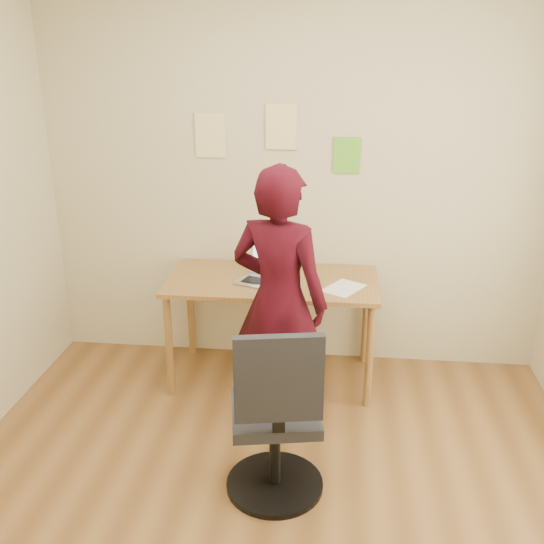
# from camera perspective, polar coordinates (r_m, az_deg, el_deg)

# --- Properties ---
(room) EXTENTS (3.58, 3.58, 2.78)m
(room) POSITION_cam_1_polar(r_m,az_deg,el_deg) (2.54, -0.85, 1.06)
(room) COLOR brown
(room) RESTS_ON ground
(desk) EXTENTS (1.40, 0.70, 0.74)m
(desk) POSITION_cam_1_polar(r_m,az_deg,el_deg) (4.08, 0.06, -1.82)
(desk) COLOR olive
(desk) RESTS_ON ground
(laptop) EXTENTS (0.40, 0.38, 0.23)m
(laptop) POSITION_cam_1_polar(r_m,az_deg,el_deg) (4.00, -0.59, -0.16)
(laptop) COLOR #B1B1B9
(laptop) RESTS_ON desk
(paper_sheet) EXTENTS (0.31, 0.34, 0.00)m
(paper_sheet) POSITION_cam_1_polar(r_m,az_deg,el_deg) (3.92, 6.76, -1.50)
(paper_sheet) COLOR white
(paper_sheet) RESTS_ON desk
(phone) EXTENTS (0.06, 0.11, 0.01)m
(phone) POSITION_cam_1_polar(r_m,az_deg,el_deg) (3.83, 4.04, -1.90)
(phone) COLOR black
(phone) RESTS_ON desk
(wall_note_left) EXTENTS (0.21, 0.00, 0.30)m
(wall_note_left) POSITION_cam_1_polar(r_m,az_deg,el_deg) (4.25, -5.82, 12.68)
(wall_note_left) COLOR #F7DB93
(wall_note_left) RESTS_ON room
(wall_note_mid) EXTENTS (0.21, 0.00, 0.30)m
(wall_note_mid) POSITION_cam_1_polar(r_m,az_deg,el_deg) (4.16, 0.88, 13.50)
(wall_note_mid) COLOR #F7DB93
(wall_note_mid) RESTS_ON room
(wall_note_right) EXTENTS (0.18, 0.00, 0.24)m
(wall_note_right) POSITION_cam_1_polar(r_m,az_deg,el_deg) (4.17, 7.07, 10.84)
(wall_note_right) COLOR #61B829
(wall_note_right) RESTS_ON room
(office_chair) EXTENTS (0.51, 0.52, 0.99)m
(office_chair) POSITION_cam_1_polar(r_m,az_deg,el_deg) (3.11, 0.37, -14.25)
(office_chair) COLOR black
(office_chair) RESTS_ON ground
(person) EXTENTS (0.68, 0.56, 1.62)m
(person) POSITION_cam_1_polar(r_m,az_deg,el_deg) (3.51, 0.67, -2.83)
(person) COLOR #33070F
(person) RESTS_ON ground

